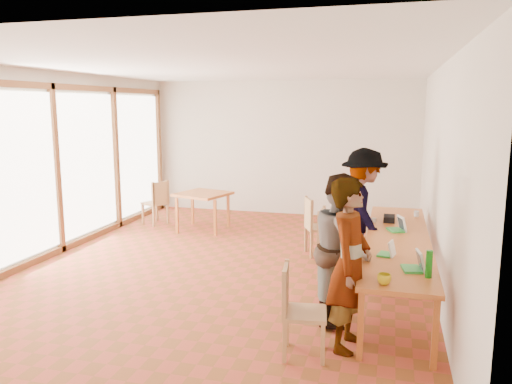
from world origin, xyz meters
The scene contains 25 objects.
ground centered at (0.00, 0.00, 0.00)m, with size 8.00×8.00×0.00m, color #A83E28.
wall_back centered at (0.00, 4.00, 1.50)m, with size 6.00×0.10×3.00m, color beige.
wall_front centered at (0.00, -4.00, 1.50)m, with size 6.00×0.10×3.00m, color beige.
wall_right centered at (3.00, 0.00, 1.50)m, with size 0.10×8.00×3.00m, color beige.
window_wall centered at (-2.96, 0.00, 1.50)m, with size 0.10×8.00×3.00m, color white.
ceiling centered at (0.00, 0.00, 3.02)m, with size 6.00×8.00×0.04m, color white.
communal_table centered at (2.50, -0.44, 0.70)m, with size 0.80×4.00×0.75m.
side_table centered at (-1.18, 2.05, 0.67)m, with size 0.90×0.90×0.75m.
chair_near centered at (1.52, -2.44, 0.56)m, with size 0.48×0.48×0.48m.
chair_mid centered at (1.56, -0.08, 0.61)m, with size 0.48×0.48×0.53m.
chair_far centered at (1.20, 0.96, 0.58)m, with size 0.58×0.58×0.51m.
chair_empty centered at (1.80, 2.01, 0.49)m, with size 0.43×0.43×0.42m.
chair_spare centered at (-2.26, 2.25, 0.56)m, with size 0.57×0.57×0.49m.
person_near centered at (2.02, -2.14, 0.88)m, with size 0.64×0.42×1.75m, color gray.
person_mid centered at (1.88, -1.48, 0.85)m, with size 0.83×0.65×1.70m, color gray.
person_far centered at (2.00, 0.38, 0.92)m, with size 1.19×0.68×1.84m, color gray.
laptop_near centered at (2.67, -1.76, 0.81)m, with size 0.26×0.28×0.21m.
laptop_mid centered at (2.39, -1.30, 0.80)m, with size 0.22×0.24×0.18m.
laptop_far centered at (2.51, -0.09, 0.81)m, with size 0.29×0.30×0.21m.
yellow_mug centered at (2.36, -2.27, 0.80)m, with size 0.13×0.13×0.10m, color gold.
green_bottle centered at (2.78, -1.96, 0.89)m, with size 0.07×0.07×0.28m, color #147213.
clear_glass centered at (2.78, 0.92, 0.80)m, with size 0.07×0.07×0.09m, color silver.
condiment_cup centered at (2.16, 0.36, 0.78)m, with size 0.08×0.08×0.06m, color white.
pink_phone centered at (2.34, 0.73, 0.76)m, with size 0.05×0.10×0.01m, color #CC468C.
black_pouch centered at (2.38, 0.46, 0.80)m, with size 0.16×0.26×0.09m, color black.
Camera 1 is at (2.38, -6.99, 2.44)m, focal length 35.00 mm.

